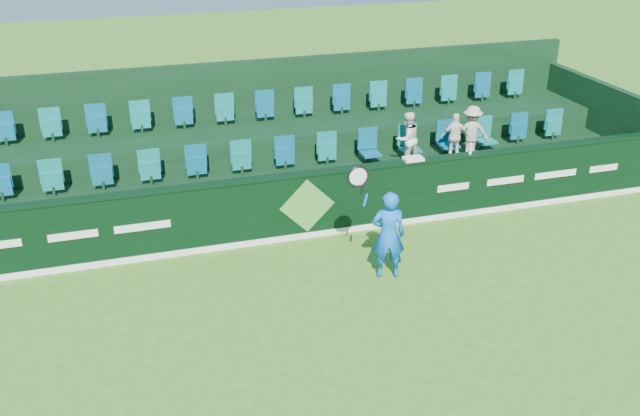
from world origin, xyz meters
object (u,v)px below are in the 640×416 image
object	(u,v)px
spectator_middle	(455,136)
drinks_bottle	(470,148)
tennis_player	(388,234)
towel	(413,159)
spectator_right	(471,132)
spectator_left	(407,139)

from	to	relation	value
spectator_middle	drinks_bottle	xyz separation A→B (m)	(-0.23, -1.12, 0.14)
tennis_player	towel	distance (m)	2.37
spectator_middle	towel	world-z (taller)	spectator_middle
spectator_middle	spectator_right	world-z (taller)	spectator_right
tennis_player	towel	world-z (taller)	tennis_player
spectator_left	spectator_middle	bearing A→B (deg)	164.23
spectator_right	towel	xyz separation A→B (m)	(-1.87, -1.12, -0.00)
tennis_player	towel	xyz separation A→B (m)	(1.28, 1.91, 0.55)
tennis_player	spectator_left	size ratio (longest dim) A/B	1.93
spectator_middle	spectator_right	size ratio (longest dim) A/B	0.89
towel	drinks_bottle	size ratio (longest dim) A/B	1.74
spectator_middle	towel	distance (m)	1.86
towel	tennis_player	bearing A→B (deg)	-123.87
tennis_player	towel	bearing A→B (deg)	56.13
spectator_right	drinks_bottle	bearing A→B (deg)	83.67
towel	drinks_bottle	world-z (taller)	drinks_bottle
spectator_left	towel	bearing A→B (deg)	56.74
towel	spectator_middle	bearing A→B (deg)	37.04
spectator_left	drinks_bottle	bearing A→B (deg)	112.97
spectator_left	drinks_bottle	size ratio (longest dim) A/B	5.22
spectator_left	towel	distance (m)	1.17
towel	drinks_bottle	bearing A→B (deg)	0.00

